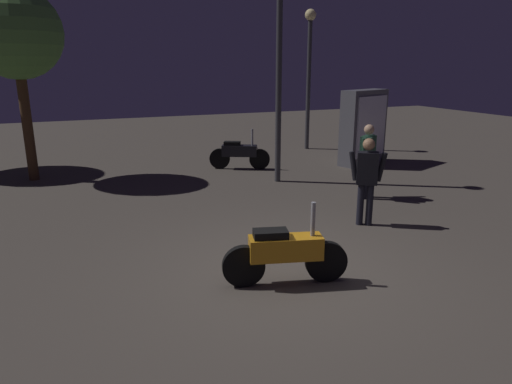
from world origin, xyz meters
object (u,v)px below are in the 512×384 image
object	(u,v)px
person_bystander_far	(367,175)
kiosk_billboard	(364,127)
motorcycle_orange_foreground	(285,253)
person_rider_beside	(367,155)
streetlamp_far	(309,61)
motorcycle_black_parked_left	(239,153)
streetlamp_near	(279,36)

from	to	relation	value
person_bystander_far	kiosk_billboard	size ratio (longest dim) A/B	0.75
motorcycle_orange_foreground	person_rider_beside	world-z (taller)	person_rider_beside
kiosk_billboard	streetlamp_far	bearing A→B (deg)	-104.18
motorcycle_black_parked_left	kiosk_billboard	distance (m)	3.65
motorcycle_black_parked_left	streetlamp_near	size ratio (longest dim) A/B	0.28
motorcycle_orange_foreground	person_bystander_far	xyz separation A→B (m)	(2.33, 1.53, 0.49)
person_bystander_far	streetlamp_near	size ratio (longest dim) A/B	0.29
motorcycle_black_parked_left	kiosk_billboard	bearing A→B (deg)	15.22
motorcycle_black_parked_left	kiosk_billboard	size ratio (longest dim) A/B	0.73
motorcycle_orange_foreground	streetlamp_near	world-z (taller)	streetlamp_near
motorcycle_black_parked_left	streetlamp_far	world-z (taller)	streetlamp_far
streetlamp_near	person_bystander_far	bearing A→B (deg)	-88.65
streetlamp_far	kiosk_billboard	distance (m)	3.32
streetlamp_near	streetlamp_far	world-z (taller)	streetlamp_near
motorcycle_black_parked_left	person_bystander_far	bearing A→B (deg)	-58.35
motorcycle_orange_foreground	streetlamp_near	xyz separation A→B (m)	(2.25, 5.01, 2.97)
motorcycle_orange_foreground	person_rider_beside	size ratio (longest dim) A/B	1.02
motorcycle_orange_foreground	kiosk_billboard	xyz separation A→B (m)	(5.39, 5.95, 0.61)
motorcycle_black_parked_left	motorcycle_orange_foreground	bearing A→B (deg)	-79.23
person_bystander_far	kiosk_billboard	bearing A→B (deg)	178.15
streetlamp_far	streetlamp_near	bearing A→B (deg)	-127.53
motorcycle_black_parked_left	streetlamp_near	world-z (taller)	streetlamp_near
person_rider_beside	person_bystander_far	xyz separation A→B (m)	(-1.04, -1.43, -0.01)
streetlamp_near	motorcycle_black_parked_left	bearing A→B (deg)	103.16
motorcycle_orange_foreground	streetlamp_near	distance (m)	6.25
motorcycle_black_parked_left	streetlamp_near	bearing A→B (deg)	-50.38
motorcycle_black_parked_left	person_rider_beside	world-z (taller)	person_rider_beside
person_bystander_far	streetlamp_near	distance (m)	4.28
streetlamp_far	motorcycle_orange_foreground	bearing A→B (deg)	-120.33
person_rider_beside	motorcycle_orange_foreground	bearing A→B (deg)	-84.58
streetlamp_far	kiosk_billboard	size ratio (longest dim) A/B	2.13
streetlamp_near	kiosk_billboard	bearing A→B (deg)	16.73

